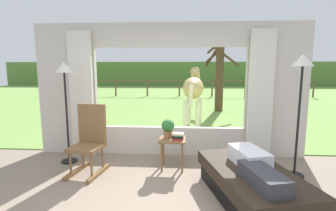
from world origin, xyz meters
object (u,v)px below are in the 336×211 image
object	(u,v)px
rocking_chair	(89,140)
floor_lamp_left	(65,82)
reclining_person	(253,163)
recliner_sofa	(251,184)
horse	(194,88)
potted_plant	(168,127)
book_stack	(178,136)
floor_lamp_right	(302,79)
side_table	(172,144)
pasture_tree	(219,75)

from	to	relation	value
rocking_chair	floor_lamp_left	bearing A→B (deg)	153.67
reclining_person	rocking_chair	world-z (taller)	rocking_chair
recliner_sofa	floor_lamp_left	distance (m)	3.41
reclining_person	horse	size ratio (longest dim) A/B	0.78
potted_plant	floor_lamp_left	xyz separation A→B (m)	(-1.82, 0.10, 0.76)
recliner_sofa	book_stack	distance (m)	1.39
reclining_person	horse	distance (m)	4.03
rocking_chair	floor_lamp_right	size ratio (longest dim) A/B	0.59
recliner_sofa	rocking_chair	bearing A→B (deg)	148.34
reclining_person	rocking_chair	bearing A→B (deg)	147.30
side_table	horse	bearing A→B (deg)	81.02
side_table	book_stack	bearing A→B (deg)	-30.95
potted_plant	floor_lamp_right	size ratio (longest dim) A/B	0.17
floor_lamp_right	recliner_sofa	bearing A→B (deg)	-138.50
rocking_chair	pasture_tree	distance (m)	6.86
floor_lamp_left	floor_lamp_right	world-z (taller)	floor_lamp_right
reclining_person	pasture_tree	bearing A→B (deg)	71.56
reclining_person	floor_lamp_right	size ratio (longest dim) A/B	0.75
floor_lamp_left	side_table	bearing A→B (deg)	-4.86
side_table	recliner_sofa	bearing A→B (deg)	-43.05
floor_lamp_left	pasture_tree	distance (m)	6.72
floor_lamp_left	rocking_chair	bearing A→B (deg)	-35.20
rocking_chair	side_table	distance (m)	1.37
reclining_person	pasture_tree	distance (m)	7.03
floor_lamp_right	pasture_tree	xyz separation A→B (m)	(-0.37, 6.10, -0.08)
recliner_sofa	floor_lamp_left	size ratio (longest dim) A/B	1.03
book_stack	floor_lamp_right	bearing A→B (deg)	-4.35
potted_plant	pasture_tree	xyz separation A→B (m)	(1.67, 5.85, 0.76)
side_table	pasture_tree	distance (m)	6.20
floor_lamp_right	horse	size ratio (longest dim) A/B	1.05
side_table	floor_lamp_right	xyz separation A→B (m)	(1.95, -0.20, 1.12)
recliner_sofa	potted_plant	size ratio (longest dim) A/B	5.84
floor_lamp_left	horse	world-z (taller)	floor_lamp_left
horse	pasture_tree	size ratio (longest dim) A/B	0.55
reclining_person	pasture_tree	size ratio (longest dim) A/B	0.43
recliner_sofa	book_stack	bearing A→B (deg)	121.85
reclining_person	rocking_chair	size ratio (longest dim) A/B	1.27
side_table	potted_plant	xyz separation A→B (m)	(-0.08, 0.06, 0.28)
floor_lamp_right	horse	bearing A→B (deg)	115.83
floor_lamp_left	horse	size ratio (longest dim) A/B	1.00
rocking_chair	recliner_sofa	bearing A→B (deg)	-8.69
side_table	book_stack	world-z (taller)	book_stack
reclining_person	book_stack	bearing A→B (deg)	120.40
side_table	horse	size ratio (longest dim) A/B	0.29
recliner_sofa	floor_lamp_right	bearing A→B (deg)	27.41
floor_lamp_left	floor_lamp_right	xyz separation A→B (m)	(3.86, -0.36, 0.08)
rocking_chair	floor_lamp_left	xyz separation A→B (m)	(-0.55, 0.39, 0.91)
rocking_chair	floor_lamp_right	bearing A→B (deg)	9.36
potted_plant	floor_lamp_right	xyz separation A→B (m)	(2.03, -0.26, 0.84)
floor_lamp_right	horse	world-z (taller)	floor_lamp_right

